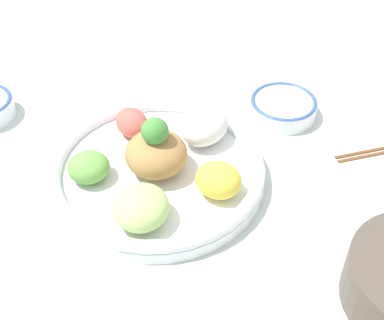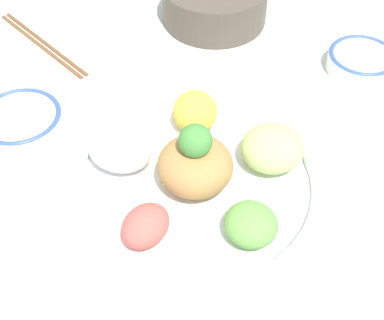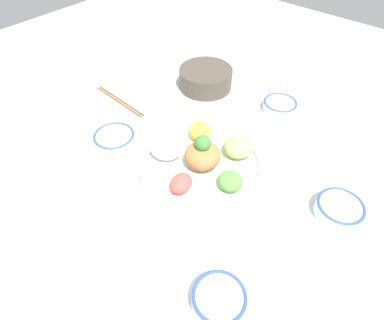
# 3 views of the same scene
# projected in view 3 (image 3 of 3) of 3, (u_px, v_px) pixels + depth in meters

# --- Properties ---
(ground_plane) EXTENTS (2.40, 2.40, 0.00)m
(ground_plane) POSITION_uv_depth(u_px,v_px,m) (192.00, 163.00, 0.87)
(ground_plane) COLOR silver
(salad_platter) EXTENTS (0.33, 0.33, 0.11)m
(salad_platter) POSITION_uv_depth(u_px,v_px,m) (203.00, 161.00, 0.83)
(salad_platter) COLOR white
(salad_platter) RESTS_ON ground_plane
(sauce_bowl_red) EXTENTS (0.10, 0.10, 0.04)m
(sauce_bowl_red) POSITION_uv_depth(u_px,v_px,m) (219.00, 299.00, 0.59)
(sauce_bowl_red) COLOR white
(sauce_bowl_red) RESTS_ON ground_plane
(rice_bowl_blue) EXTENTS (0.12, 0.12, 0.03)m
(rice_bowl_blue) POSITION_uv_depth(u_px,v_px,m) (114.00, 139.00, 0.91)
(rice_bowl_blue) COLOR white
(rice_bowl_blue) RESTS_ON ground_plane
(sauce_bowl_dark) EXTENTS (0.11, 0.11, 0.04)m
(sauce_bowl_dark) POSITION_uv_depth(u_px,v_px,m) (339.00, 209.00, 0.74)
(sauce_bowl_dark) COLOR white
(sauce_bowl_dark) RESTS_ON ground_plane
(rice_bowl_plain) EXTENTS (0.11, 0.11, 0.03)m
(rice_bowl_plain) POSITION_uv_depth(u_px,v_px,m) (280.00, 105.00, 1.02)
(rice_bowl_plain) COLOR white
(rice_bowl_plain) RESTS_ON ground_plane
(side_serving_bowl) EXTENTS (0.18, 0.18, 0.07)m
(side_serving_bowl) POSITION_uv_depth(u_px,v_px,m) (206.00, 77.00, 1.10)
(side_serving_bowl) COLOR #51473D
(side_serving_bowl) RESTS_ON ground_plane
(chopsticks_pair_near) EXTENTS (0.24, 0.03, 0.01)m
(chopsticks_pair_near) POSITION_uv_depth(u_px,v_px,m) (120.00, 100.00, 1.06)
(chopsticks_pair_near) COLOR brown
(chopsticks_pair_near) RESTS_ON ground_plane
(serving_spoon_main) EXTENTS (0.12, 0.04, 0.01)m
(serving_spoon_main) POSITION_uv_depth(u_px,v_px,m) (358.00, 180.00, 0.82)
(serving_spoon_main) COLOR silver
(serving_spoon_main) RESTS_ON ground_plane
(serving_spoon_extra) EXTENTS (0.04, 0.13, 0.01)m
(serving_spoon_extra) POSITION_uv_depth(u_px,v_px,m) (101.00, 197.00, 0.78)
(serving_spoon_extra) COLOR silver
(serving_spoon_extra) RESTS_ON ground_plane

